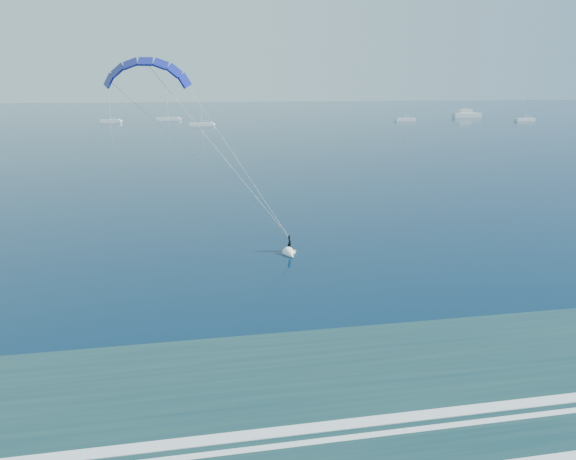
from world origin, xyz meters
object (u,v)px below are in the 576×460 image
Objects in this scene: sailboat_3 at (202,124)px; sailboat_4 at (405,119)px; sailboat_2 at (168,119)px; sailboat_5 at (525,119)px; motor_yacht at (466,114)px; sailboat_1 at (111,121)px; kitesurfer_rig at (228,163)px.

sailboat_3 is 1.07× the size of sailboat_4.
sailboat_2 is 35.91m from sailboat_3.
sailboat_2 reaches higher than sailboat_5.
motor_yacht is 30.27m from sailboat_5.
sailboat_5 is at bearing -11.60° from sailboat_2.
motor_yacht is 1.16× the size of sailboat_5.
motor_yacht is 159.11m from sailboat_1.
sailboat_1 is 24.21m from sailboat_2.
sailboat_5 is at bearing 49.65° from kitesurfer_rig.
sailboat_5 reaches higher than motor_yacht.
kitesurfer_rig reaches higher than sailboat_4.
kitesurfer_rig is 1.57× the size of sailboat_5.
sailboat_2 is at bearing 168.40° from sailboat_5.
motor_yacht is 136.70m from sailboat_2.
sailboat_4 is (85.08, 167.84, -8.38)m from kitesurfer_rig.
sailboat_1 is at bearing -156.86° from sailboat_2.
kitesurfer_rig is 1.62× the size of sailboat_1.
sailboat_2 is (-13.67, 188.57, -8.37)m from kitesurfer_rig.
sailboat_1 is 171.60m from sailboat_5.
sailboat_4 is at bearing -11.85° from sailboat_2.
sailboat_4 reaches higher than sailboat_5.
motor_yacht is (123.01, 186.20, -7.61)m from kitesurfer_rig.
sailboat_1 is 42.99m from sailboat_3.
kitesurfer_rig reaches higher than motor_yacht.
kitesurfer_rig is at bearing -78.65° from sailboat_1.
sailboat_2 is 1.07× the size of sailboat_3.
kitesurfer_rig reaches higher than sailboat_2.
sailboat_3 is at bearing -171.64° from sailboat_4.
sailboat_2 is at bearing 94.15° from kitesurfer_rig.
kitesurfer_rig is at bearing -85.85° from sailboat_2.
kitesurfer_rig is 188.36m from sailboat_4.
sailboat_5 is (49.31, -9.67, -0.00)m from sailboat_4.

